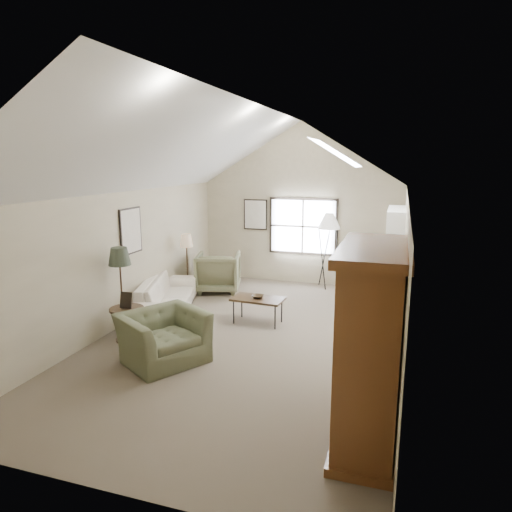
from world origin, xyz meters
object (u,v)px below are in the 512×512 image
(sofa, at_px, (167,295))
(armchair_far, at_px, (218,272))
(side_chair, at_px, (359,276))
(armoire, at_px, (370,347))
(armchair_near, at_px, (163,337))
(side_table, at_px, (127,324))
(coffee_table, at_px, (258,310))

(sofa, xyz_separation_m, armchair_far, (0.44, 1.70, 0.12))
(sofa, distance_m, side_chair, 4.11)
(armoire, height_order, side_chair, armoire)
(side_chair, bearing_deg, armchair_far, -162.79)
(armchair_near, relative_size, side_table, 2.06)
(armoire, height_order, coffee_table, armoire)
(sofa, xyz_separation_m, side_table, (0.10, -1.60, -0.05))
(armchair_near, bearing_deg, armoire, -78.00)
(armchair_near, distance_m, side_table, 1.17)
(armchair_near, xyz_separation_m, side_table, (-1.01, 0.57, -0.10))
(sofa, bearing_deg, side_chair, -82.35)
(armchair_near, distance_m, armchair_far, 3.93)
(coffee_table, bearing_deg, armchair_far, 130.72)
(armchair_far, relative_size, coffee_table, 1.04)
(sofa, relative_size, side_table, 3.99)
(armchair_near, height_order, side_table, armchair_near)
(armchair_near, relative_size, coffee_table, 1.23)
(sofa, distance_m, side_table, 1.60)
(armoire, bearing_deg, armchair_near, 160.31)
(armchair_near, xyz_separation_m, armchair_far, (-0.67, 3.87, 0.07))
(armoire, bearing_deg, armchair_far, 127.42)
(armoire, height_order, sofa, armoire)
(armchair_far, bearing_deg, side_table, 69.14)
(sofa, distance_m, armchair_near, 2.44)
(side_chair, bearing_deg, armchair_near, -107.20)
(armchair_near, relative_size, side_chair, 0.98)
(coffee_table, height_order, side_table, side_table)
(armoire, bearing_deg, sofa, 142.32)
(side_table, height_order, side_chair, side_chair)
(sofa, bearing_deg, armchair_far, -32.11)
(sofa, height_order, armchair_near, armchair_near)
(armchair_far, distance_m, side_chair, 3.28)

